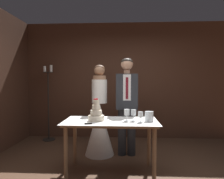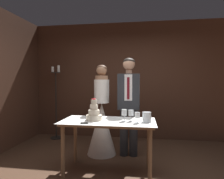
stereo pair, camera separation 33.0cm
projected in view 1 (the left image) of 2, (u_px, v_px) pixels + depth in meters
name	position (u px, v px, depth m)	size (l,w,h in m)	color
wall_back	(124.00, 81.00, 4.85)	(4.97, 0.12, 2.76)	#472B1E
cake_table	(111.00, 127.00, 2.96)	(1.39, 0.71, 0.79)	#8E6B4C
tiered_cake	(96.00, 114.00, 2.96)	(0.24, 0.24, 0.33)	beige
cake_knife	(93.00, 124.00, 2.72)	(0.38, 0.11, 0.02)	silver
wine_glass_near	(134.00, 113.00, 2.94)	(0.08, 0.08, 0.17)	silver
wine_glass_middle	(141.00, 115.00, 2.83)	(0.08, 0.08, 0.15)	silver
wine_glass_far	(127.00, 113.00, 2.93)	(0.08, 0.08, 0.17)	silver
hurricane_candle	(149.00, 117.00, 2.92)	(0.13, 0.13, 0.14)	silver
bride	(100.00, 122.00, 3.71)	(0.54, 0.54, 1.67)	white
groom	(127.00, 101.00, 3.66)	(0.39, 0.25, 1.79)	#282B30
candle_stand	(48.00, 105.00, 4.61)	(0.28, 0.28, 1.74)	black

